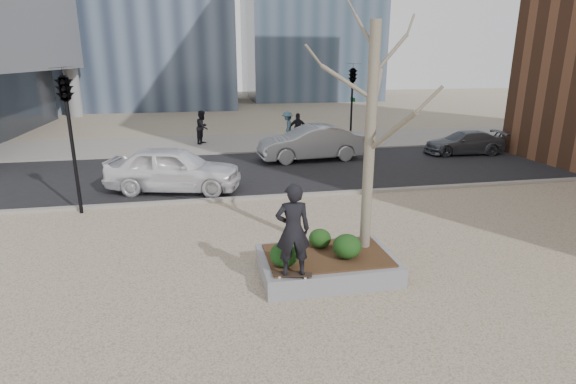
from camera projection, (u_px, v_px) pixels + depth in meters
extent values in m
plane|color=#BFA78C|center=(283.00, 278.00, 10.05)|extent=(120.00, 120.00, 0.00)
cube|color=black|center=(241.00, 172.00, 19.45)|extent=(60.00, 8.00, 0.02)
cube|color=gray|center=(230.00, 143.00, 26.03)|extent=(60.00, 6.00, 0.02)
cube|color=gray|center=(327.00, 265.00, 10.17)|extent=(3.00, 2.00, 0.45)
cube|color=#382314|center=(327.00, 255.00, 10.10)|extent=(2.70, 1.70, 0.04)
ellipsoid|color=black|center=(284.00, 255.00, 9.46)|extent=(0.62, 0.62, 0.52)
ellipsoid|color=#1E4014|center=(320.00, 238.00, 10.43)|extent=(0.52, 0.52, 0.44)
ellipsoid|color=#1A3812|center=(347.00, 246.00, 9.85)|extent=(0.63, 0.63, 0.54)
imported|color=black|center=(293.00, 230.00, 8.83)|extent=(0.72, 0.50, 1.90)
imported|color=white|center=(174.00, 169.00, 16.42)|extent=(5.20, 3.10, 1.66)
imported|color=#999CA0|center=(311.00, 143.00, 21.53)|extent=(5.10, 2.09, 1.65)
imported|color=#50545B|center=(464.00, 142.00, 22.96)|extent=(4.15, 1.96, 1.17)
imported|color=black|center=(203.00, 127.00, 25.63)|extent=(1.03, 1.13, 1.89)
imported|color=#406174|center=(288.00, 127.00, 25.75)|extent=(0.88, 1.28, 1.83)
imported|color=black|center=(298.00, 129.00, 25.31)|extent=(1.11, 0.64, 1.78)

